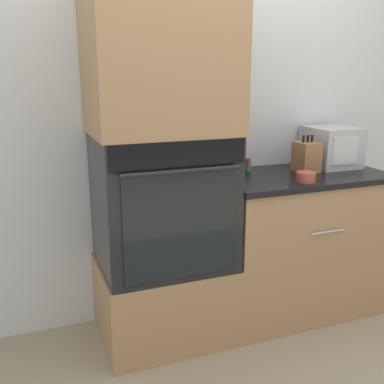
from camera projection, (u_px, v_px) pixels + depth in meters
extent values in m
plane|color=gray|center=(242.00, 347.00, 2.63)|extent=(12.00, 12.00, 0.00)
cube|color=silver|center=(202.00, 122.00, 2.88)|extent=(8.00, 0.05, 2.50)
cube|color=#A87F56|center=(164.00, 299.00, 2.71)|extent=(0.76, 0.60, 0.47)
cube|color=black|center=(163.00, 201.00, 2.55)|extent=(0.73, 0.59, 0.76)
cube|color=black|center=(180.00, 154.00, 2.20)|extent=(0.70, 0.01, 0.13)
cube|color=#3FBFF2|center=(180.00, 154.00, 2.20)|extent=(0.09, 0.00, 0.03)
cube|color=black|center=(180.00, 226.00, 2.29)|extent=(0.60, 0.01, 0.57)
cylinder|color=black|center=(182.00, 172.00, 2.19)|extent=(0.62, 0.02, 0.02)
cube|color=#A87F56|center=(160.00, 49.00, 2.34)|extent=(0.76, 0.60, 0.89)
cube|color=#A87F56|center=(296.00, 245.00, 2.97)|extent=(1.08, 0.60, 0.90)
cube|color=black|center=(300.00, 176.00, 2.85)|extent=(1.10, 0.63, 0.03)
cylinder|color=#B7B7BC|center=(328.00, 232.00, 2.64)|extent=(0.22, 0.01, 0.01)
cube|color=#B2B5BA|center=(331.00, 147.00, 3.03)|extent=(0.31, 0.33, 0.27)
cube|color=silver|center=(345.00, 151.00, 2.87)|extent=(0.19, 0.01, 0.18)
cube|color=olive|center=(307.00, 157.00, 2.87)|extent=(0.13, 0.16, 0.19)
cylinder|color=black|center=(303.00, 139.00, 2.83)|extent=(0.02, 0.02, 0.04)
cylinder|color=black|center=(308.00, 139.00, 2.84)|extent=(0.02, 0.02, 0.04)
cylinder|color=black|center=(312.00, 138.00, 2.85)|extent=(0.02, 0.02, 0.04)
cylinder|color=#B24C42|center=(306.00, 177.00, 2.62)|extent=(0.11, 0.11, 0.06)
cylinder|color=#427047|center=(248.00, 166.00, 2.91)|extent=(0.04, 0.04, 0.06)
cylinder|color=red|center=(248.00, 160.00, 2.90)|extent=(0.04, 0.04, 0.02)
cylinder|color=brown|center=(227.00, 167.00, 2.83)|extent=(0.06, 0.06, 0.09)
cylinder|color=gold|center=(227.00, 158.00, 2.82)|extent=(0.05, 0.05, 0.02)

